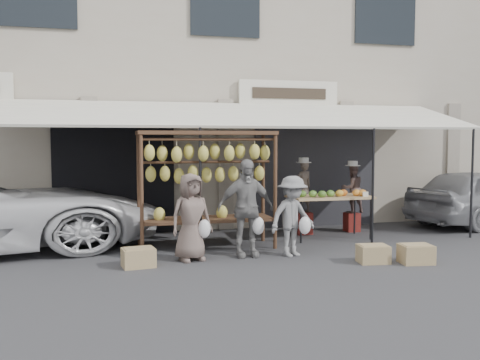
% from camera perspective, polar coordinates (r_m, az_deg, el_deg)
% --- Properties ---
extents(ground_plane, '(90.00, 90.00, 0.00)m').
position_cam_1_polar(ground_plane, '(9.17, 3.31, -8.74)').
color(ground_plane, '#2D2D30').
extents(shophouse, '(24.00, 6.15, 7.30)m').
position_cam_1_polar(shophouse, '(15.34, -4.09, 10.18)').
color(shophouse, '#A79A86').
rests_on(shophouse, ground_plane).
extents(awning, '(10.00, 2.35, 2.92)m').
position_cam_1_polar(awning, '(11.14, -0.15, 6.89)').
color(awning, silver).
rests_on(awning, ground_plane).
extents(banana_rack, '(2.60, 0.90, 2.24)m').
position_cam_1_polar(banana_rack, '(10.13, -3.55, 1.48)').
color(banana_rack, '#492D1E').
rests_on(banana_rack, ground_plane).
extents(produce_table, '(1.70, 0.90, 1.04)m').
position_cam_1_polar(produce_table, '(11.34, 9.63, -1.80)').
color(produce_table, tan).
rests_on(produce_table, ground_plane).
extents(vendor_left, '(0.48, 0.39, 1.13)m').
position_cam_1_polar(vendor_left, '(11.81, 6.78, -0.72)').
color(vendor_left, '#5F534B').
rests_on(vendor_left, stool_left).
extents(vendor_right, '(0.57, 0.46, 1.10)m').
position_cam_1_polar(vendor_right, '(12.31, 11.89, -0.90)').
color(vendor_right, brown).
rests_on(vendor_right, stool_right).
extents(customer_left, '(0.84, 0.66, 1.50)m').
position_cam_1_polar(customer_left, '(9.19, -5.25, -3.96)').
color(customer_left, '#6B5A52').
rests_on(customer_left, ground_plane).
extents(customer_mid, '(1.02, 0.44, 1.73)m').
position_cam_1_polar(customer_mid, '(9.45, 0.60, -3.01)').
color(customer_mid, gray).
rests_on(customer_mid, ground_plane).
extents(customer_right, '(1.05, 0.80, 1.43)m').
position_cam_1_polar(customer_right, '(9.55, 5.60, -3.86)').
color(customer_right, gray).
rests_on(customer_right, ground_plane).
extents(stool_left, '(0.34, 0.34, 0.48)m').
position_cam_1_polar(stool_left, '(11.90, 6.75, -4.58)').
color(stool_left, maroon).
rests_on(stool_left, ground_plane).
extents(stool_right, '(0.32, 0.32, 0.42)m').
position_cam_1_polar(stool_right, '(12.40, 11.84, -4.41)').
color(stool_right, maroon).
rests_on(stool_right, ground_plane).
extents(crate_near_a, '(0.54, 0.44, 0.30)m').
position_cam_1_polar(crate_near_a, '(9.36, 14.02, -7.66)').
color(crate_near_a, tan).
rests_on(crate_near_a, ground_plane).
extents(crate_near_b, '(0.57, 0.46, 0.31)m').
position_cam_1_polar(crate_near_b, '(9.51, 18.26, -7.51)').
color(crate_near_b, tan).
rests_on(crate_near_b, ground_plane).
extents(crate_far, '(0.56, 0.46, 0.31)m').
position_cam_1_polar(crate_far, '(8.95, -10.78, -8.14)').
color(crate_far, tan).
rests_on(crate_far, ground_plane).
extents(sedan, '(4.37, 2.80, 1.38)m').
position_cam_1_polar(sedan, '(14.37, 24.16, -1.58)').
color(sedan, gray).
rests_on(sedan, ground_plane).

